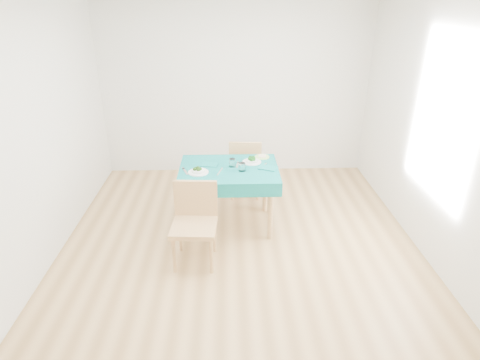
{
  "coord_description": "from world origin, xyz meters",
  "views": [
    {
      "loc": [
        -0.12,
        -3.75,
        2.59
      ],
      "look_at": [
        0.0,
        0.0,
        0.85
      ],
      "focal_mm": 30.0,
      "sensor_mm": 36.0,
      "label": 1
    }
  ],
  "objects_px": {
    "chair_near": "(193,215)",
    "chair_far": "(245,159)",
    "bowl_far": "(252,160)",
    "table": "(229,197)",
    "side_plate": "(262,157)",
    "bowl_near": "(198,170)"
  },
  "relations": [
    {
      "from": "bowl_near",
      "to": "side_plate",
      "type": "relative_size",
      "value": 1.27
    },
    {
      "from": "table",
      "to": "chair_near",
      "type": "distance_m",
      "value": 0.85
    },
    {
      "from": "chair_near",
      "to": "side_plate",
      "type": "distance_m",
      "value": 1.34
    },
    {
      "from": "chair_near",
      "to": "chair_far",
      "type": "relative_size",
      "value": 1.07
    },
    {
      "from": "chair_far",
      "to": "side_plate",
      "type": "xyz_separation_m",
      "value": [
        0.19,
        -0.49,
        0.23
      ]
    },
    {
      "from": "bowl_near",
      "to": "chair_near",
      "type": "bearing_deg",
      "value": -91.9
    },
    {
      "from": "chair_far",
      "to": "bowl_near",
      "type": "distance_m",
      "value": 1.13
    },
    {
      "from": "bowl_near",
      "to": "side_plate",
      "type": "xyz_separation_m",
      "value": [
        0.76,
        0.45,
        -0.03
      ]
    },
    {
      "from": "bowl_near",
      "to": "chair_far",
      "type": "bearing_deg",
      "value": 58.64
    },
    {
      "from": "bowl_far",
      "to": "table",
      "type": "bearing_deg",
      "value": -149.17
    },
    {
      "from": "chair_near",
      "to": "chair_far",
      "type": "bearing_deg",
      "value": 72.83
    },
    {
      "from": "table",
      "to": "side_plate",
      "type": "relative_size",
      "value": 6.26
    },
    {
      "from": "table",
      "to": "bowl_far",
      "type": "bearing_deg",
      "value": 30.83
    },
    {
      "from": "chair_far",
      "to": "side_plate",
      "type": "relative_size",
      "value": 5.88
    },
    {
      "from": "bowl_far",
      "to": "side_plate",
      "type": "xyz_separation_m",
      "value": [
        0.14,
        0.16,
        -0.03
      ]
    },
    {
      "from": "chair_far",
      "to": "side_plate",
      "type": "bearing_deg",
      "value": 114.19
    },
    {
      "from": "table",
      "to": "bowl_near",
      "type": "bearing_deg",
      "value": -160.6
    },
    {
      "from": "bowl_near",
      "to": "bowl_far",
      "type": "relative_size",
      "value": 1.02
    },
    {
      "from": "table",
      "to": "chair_near",
      "type": "xyz_separation_m",
      "value": [
        -0.37,
        -0.74,
        0.19
      ]
    },
    {
      "from": "bowl_near",
      "to": "side_plate",
      "type": "distance_m",
      "value": 0.88
    },
    {
      "from": "table",
      "to": "side_plate",
      "type": "xyz_separation_m",
      "value": [
        0.42,
        0.33,
        0.38
      ]
    },
    {
      "from": "chair_near",
      "to": "side_plate",
      "type": "xyz_separation_m",
      "value": [
        0.78,
        1.07,
        0.19
      ]
    }
  ]
}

